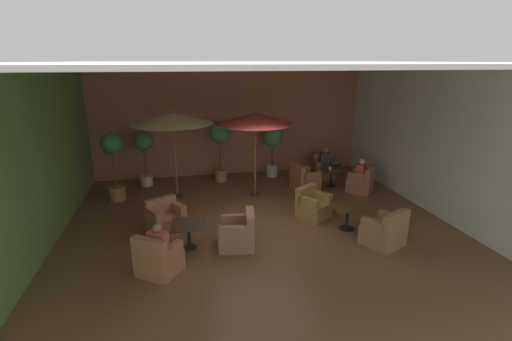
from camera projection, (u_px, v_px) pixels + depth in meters
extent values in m
cube|color=brown|center=(260.00, 227.00, 9.33)|extent=(9.81, 9.71, 0.02)
cube|color=#A26348|center=(231.00, 120.00, 13.26)|extent=(9.81, 0.08, 3.96)
cube|color=#5C8542|center=(36.00, 163.00, 7.77)|extent=(0.08, 9.71, 3.96)
cube|color=silver|center=(439.00, 142.00, 9.74)|extent=(0.08, 9.71, 3.96)
cube|color=silver|center=(261.00, 64.00, 8.18)|extent=(9.81, 9.71, 0.06)
cylinder|color=black|center=(331.00, 186.00, 12.35)|extent=(0.34, 0.34, 0.02)
cylinder|color=black|center=(331.00, 178.00, 12.27)|extent=(0.07, 0.07, 0.57)
cube|color=#44311D|center=(332.00, 169.00, 12.18)|extent=(0.65, 0.65, 0.03)
cube|color=#9E6641|center=(324.00, 172.00, 13.23)|extent=(0.83, 0.87, 0.44)
cube|color=#9E6641|center=(323.00, 158.00, 13.39)|extent=(0.73, 0.28, 0.40)
cube|color=#9E6641|center=(333.00, 163.00, 13.11)|extent=(0.24, 0.61, 0.20)
cube|color=#9E6641|center=(317.00, 163.00, 13.08)|extent=(0.24, 0.61, 0.20)
cube|color=#955C3D|center=(305.00, 183.00, 11.94)|extent=(0.87, 0.93, 0.45)
cube|color=#955C3D|center=(297.00, 171.00, 11.71)|extent=(0.29, 0.83, 0.45)
cube|color=#955C3D|center=(302.00, 170.00, 12.16)|extent=(0.60, 0.23, 0.23)
cube|color=#955C3D|center=(312.00, 176.00, 11.56)|extent=(0.60, 0.23, 0.23)
cube|color=#996048|center=(360.00, 185.00, 11.81)|extent=(1.04, 1.04, 0.46)
cube|color=#996048|center=(370.00, 173.00, 11.55)|extent=(0.62, 0.66, 0.39)
cube|color=#996048|center=(357.00, 177.00, 11.49)|extent=(0.52, 0.50, 0.22)
cube|color=#996048|center=(362.00, 172.00, 11.97)|extent=(0.52, 0.50, 0.22)
cylinder|color=black|center=(346.00, 228.00, 9.23)|extent=(0.38, 0.38, 0.02)
cylinder|color=black|center=(347.00, 218.00, 9.15)|extent=(0.07, 0.07, 0.57)
cube|color=#3F3114|center=(348.00, 207.00, 9.06)|extent=(0.77, 0.77, 0.03)
cube|color=olive|center=(314.00, 210.00, 9.86)|extent=(1.01, 1.01, 0.41)
cube|color=olive|center=(306.00, 193.00, 9.93)|extent=(0.70, 0.53, 0.40)
cube|color=olive|center=(322.00, 196.00, 9.93)|extent=(0.43, 0.56, 0.23)
cube|color=olive|center=(309.00, 202.00, 9.54)|extent=(0.43, 0.56, 0.23)
cube|color=#956844|center=(382.00, 235.00, 8.39)|extent=(1.04, 1.03, 0.45)
cube|color=#956844|center=(396.00, 222.00, 8.03)|extent=(0.78, 0.49, 0.44)
cube|color=#956844|center=(373.00, 225.00, 8.13)|extent=(0.37, 0.60, 0.21)
cube|color=#956844|center=(391.00, 218.00, 8.52)|extent=(0.37, 0.60, 0.21)
cylinder|color=black|center=(190.00, 248.00, 8.28)|extent=(0.33, 0.33, 0.02)
cylinder|color=black|center=(189.00, 237.00, 8.20)|extent=(0.07, 0.07, 0.57)
cube|color=#412F22|center=(188.00, 224.00, 8.11)|extent=(0.80, 0.80, 0.03)
cube|color=#8E614A|center=(237.00, 238.00, 8.28)|extent=(0.89, 0.86, 0.44)
cube|color=#8E614A|center=(250.00, 220.00, 8.18)|extent=(0.28, 0.76, 0.41)
cube|color=#8E614A|center=(234.00, 231.00, 7.88)|extent=(0.63, 0.21, 0.21)
cube|color=#8E614A|center=(234.00, 219.00, 8.48)|extent=(0.63, 0.21, 0.21)
cube|color=#A05F49|center=(167.00, 224.00, 8.99)|extent=(1.03, 1.00, 0.44)
cube|color=#A05F49|center=(160.00, 205.00, 9.08)|extent=(0.77, 0.51, 0.37)
cube|color=#A05F49|center=(178.00, 208.00, 9.06)|extent=(0.40, 0.56, 0.23)
cube|color=#A05F49|center=(154.00, 215.00, 8.67)|extent=(0.40, 0.56, 0.23)
cube|color=#9F6543|center=(160.00, 263.00, 7.28)|extent=(1.00, 1.00, 0.41)
cube|color=#9F6543|center=(149.00, 250.00, 6.91)|extent=(0.69, 0.54, 0.44)
cube|color=#9F6543|center=(148.00, 245.00, 7.33)|extent=(0.44, 0.54, 0.22)
cube|color=#9F6543|center=(172.00, 250.00, 7.12)|extent=(0.44, 0.54, 0.22)
cylinder|color=#2D2D2D|center=(178.00, 196.00, 11.34)|extent=(0.32, 0.32, 0.08)
cylinder|color=brown|center=(175.00, 158.00, 10.98)|extent=(0.06, 0.06, 2.55)
cone|color=beige|center=(172.00, 118.00, 10.64)|extent=(2.39, 2.39, 0.30)
cylinder|color=#2D2D2D|center=(255.00, 194.00, 11.53)|extent=(0.32, 0.32, 0.08)
cylinder|color=brown|center=(255.00, 156.00, 11.17)|extent=(0.06, 0.06, 2.55)
cone|color=#C33F3D|center=(255.00, 118.00, 10.84)|extent=(2.28, 2.28, 0.34)
cylinder|color=beige|center=(147.00, 180.00, 12.40)|extent=(0.41, 0.41, 0.34)
cylinder|color=brown|center=(145.00, 163.00, 12.22)|extent=(0.06, 0.06, 0.90)
sphere|color=#3C703D|center=(143.00, 141.00, 12.02)|extent=(0.64, 0.64, 0.64)
cylinder|color=silver|center=(272.00, 171.00, 13.42)|extent=(0.41, 0.41, 0.39)
cylinder|color=brown|center=(272.00, 155.00, 13.25)|extent=(0.06, 0.06, 0.75)
sphere|color=#4C814B|center=(272.00, 137.00, 13.05)|extent=(0.75, 0.75, 0.75)
cylinder|color=#A16B48|center=(221.00, 175.00, 12.86)|extent=(0.44, 0.44, 0.41)
cylinder|color=brown|center=(220.00, 156.00, 12.66)|extent=(0.06, 0.06, 1.00)
sphere|color=#3F804E|center=(220.00, 132.00, 12.43)|extent=(0.74, 0.74, 0.74)
cylinder|color=#A26946|center=(117.00, 193.00, 11.09)|extent=(0.48, 0.48, 0.42)
cylinder|color=brown|center=(115.00, 170.00, 10.88)|extent=(0.06, 0.06, 1.06)
sphere|color=#356A31|center=(111.00, 144.00, 10.65)|extent=(0.64, 0.64, 0.64)
cube|color=#B84E3F|center=(361.00, 171.00, 11.68)|extent=(0.40, 0.41, 0.46)
sphere|color=tan|center=(362.00, 161.00, 11.59)|extent=(0.19, 0.19, 0.19)
cube|color=#3F373D|center=(325.00, 159.00, 13.10)|extent=(0.38, 0.28, 0.48)
sphere|color=#AA7F55|center=(325.00, 150.00, 13.00)|extent=(0.19, 0.19, 0.19)
cube|color=#B94C42|center=(158.00, 243.00, 7.15)|extent=(0.43, 0.40, 0.47)
sphere|color=olive|center=(157.00, 228.00, 7.06)|extent=(0.17, 0.17, 0.17)
cylinder|color=white|center=(330.00, 168.00, 12.08)|extent=(0.08, 0.08, 0.11)
cube|color=#9EA0A5|center=(335.00, 169.00, 12.20)|extent=(0.35, 0.28, 0.01)
cube|color=black|center=(337.00, 167.00, 12.07)|extent=(0.31, 0.07, 0.19)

